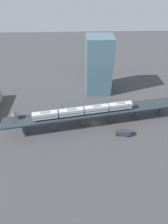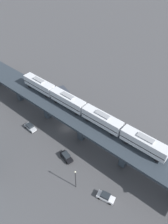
{
  "view_description": "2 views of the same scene",
  "coord_description": "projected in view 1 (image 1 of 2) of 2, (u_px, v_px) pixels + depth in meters",
  "views": [
    {
      "loc": [
        -70.66,
        9.15,
        63.03
      ],
      "look_at": [
        -2.39,
        6.04,
        9.84
      ],
      "focal_mm": 28.0,
      "sensor_mm": 36.0,
      "label": 1
    },
    {
      "loc": [
        27.61,
        40.9,
        51.32
      ],
      "look_at": [
        -2.39,
        6.04,
        9.84
      ],
      "focal_mm": 35.0,
      "sensor_mm": 36.0,
      "label": 2
    }
  ],
  "objects": [
    {
      "name": "street_car_silver",
      "position": [
        106.0,
        111.0,
        101.48
      ],
      "size": [
        2.24,
        4.54,
        1.89
      ],
      "color": "#B7BABF",
      "rests_on": "ground"
    },
    {
      "name": "ground_plane",
      "position": [
        95.0,
        123.0,
        94.74
      ],
      "size": [
        400.0,
        400.0,
        0.0
      ],
      "primitive_type": "plane",
      "color": "#424244"
    },
    {
      "name": "street_car_white",
      "position": [
        50.0,
        115.0,
        98.9
      ],
      "size": [
        3.29,
        4.75,
        1.89
      ],
      "color": "silver",
      "rests_on": "ground"
    },
    {
      "name": "elevated_viaduct",
      "position": [
        96.0,
        113.0,
        90.39
      ],
      "size": [
        22.85,
        92.17,
        8.34
      ],
      "color": "#283039",
      "rests_on": "ground"
    },
    {
      "name": "delivery_truck",
      "position": [
        123.0,
        132.0,
        86.66
      ],
      "size": [
        3.5,
        7.49,
        3.2
      ],
      "color": "#333338",
      "rests_on": "ground"
    },
    {
      "name": "street_car_black",
      "position": [
        77.0,
        114.0,
        99.46
      ],
      "size": [
        2.24,
        4.53,
        1.89
      ],
      "color": "black",
      "rests_on": "ground"
    },
    {
      "name": "signal_hut",
      "position": [
        15.0,
        115.0,
        84.02
      ],
      "size": [
        3.69,
        3.69,
        3.4
      ],
      "color": "slate",
      "rests_on": "elevated_viaduct"
    },
    {
      "name": "subway_train",
      "position": [
        84.0,
        110.0,
        85.97
      ],
      "size": [
        10.64,
        49.62,
        4.45
      ],
      "color": "silver",
      "rests_on": "elevated_viaduct"
    },
    {
      "name": "office_tower",
      "position": [
        99.0,
        66.0,
        111.27
      ],
      "size": [
        16.0,
        16.0,
        36.0
      ],
      "color": "slate",
      "rests_on": "ground"
    },
    {
      "name": "street_lamp",
      "position": [
        62.0,
        107.0,
        99.94
      ],
      "size": [
        0.44,
        0.44,
        6.94
      ],
      "color": "black",
      "rests_on": "ground"
    }
  ]
}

